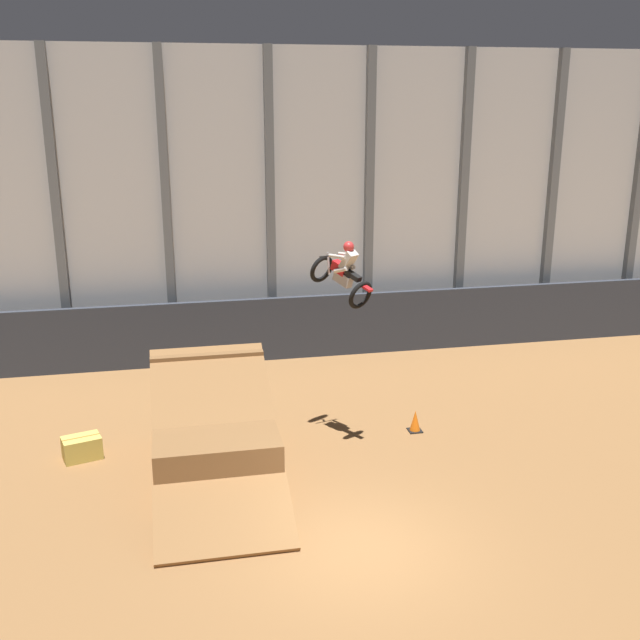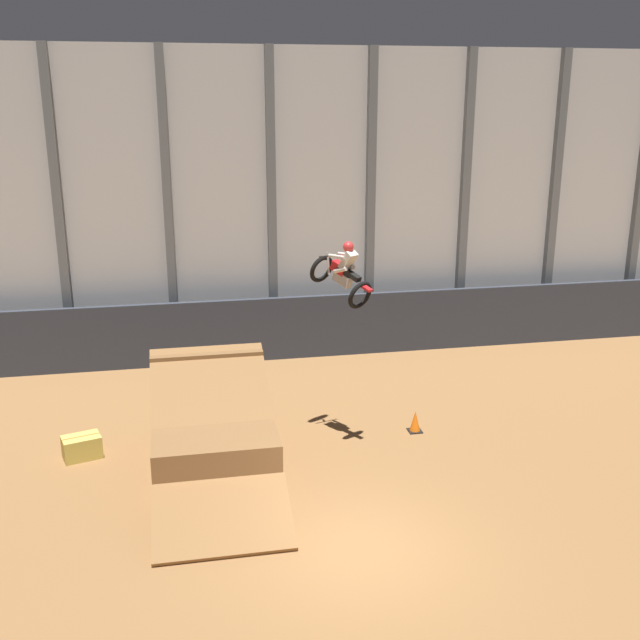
# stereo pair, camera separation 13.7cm
# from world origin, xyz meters

# --- Properties ---
(ground_plane) EXTENTS (60.00, 60.00, 0.00)m
(ground_plane) POSITION_xyz_m (0.00, 0.00, 0.00)
(ground_plane) COLOR olive
(arena_back_wall) EXTENTS (32.00, 0.40, 10.13)m
(arena_back_wall) POSITION_xyz_m (0.00, 12.38, 5.07)
(arena_back_wall) COLOR silver
(arena_back_wall) RESTS_ON ground_plane
(lower_barrier) EXTENTS (31.36, 0.20, 2.14)m
(lower_barrier) POSITION_xyz_m (0.00, 11.39, 1.07)
(lower_barrier) COLOR #2D333D
(lower_barrier) RESTS_ON ground_plane
(dirt_ramp) EXTENTS (2.81, 5.76, 2.56)m
(dirt_ramp) POSITION_xyz_m (-2.58, 3.99, 0.86)
(dirt_ramp) COLOR brown
(dirt_ramp) RESTS_ON ground_plane
(rider_bike_solo) EXTENTS (1.50, 1.80, 1.64)m
(rider_bike_solo) POSITION_xyz_m (0.74, 4.80, 4.43)
(rider_bike_solo) COLOR black
(traffic_cone_near_ramp) EXTENTS (0.36, 0.36, 0.58)m
(traffic_cone_near_ramp) POSITION_xyz_m (2.78, 4.96, 0.28)
(traffic_cone_near_ramp) COLOR black
(traffic_cone_near_ramp) RESTS_ON ground_plane
(hay_bale_trackside) EXTENTS (1.03, 0.83, 0.57)m
(hay_bale_trackside) POSITION_xyz_m (-5.74, 5.11, 0.28)
(hay_bale_trackside) COLOR #CCB751
(hay_bale_trackside) RESTS_ON ground_plane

